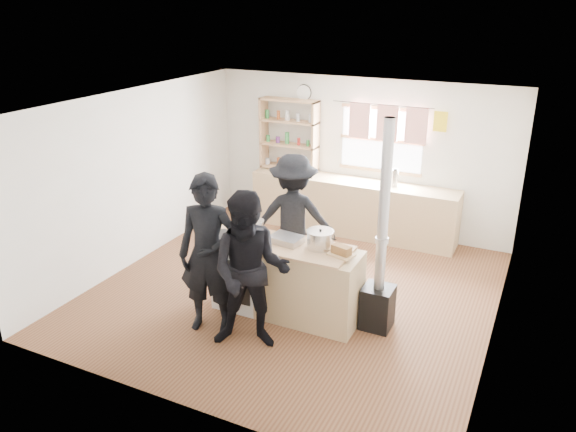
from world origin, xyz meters
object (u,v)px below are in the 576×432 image
object	(u,v)px
stockpot_stove	(255,227)
person_near_right	(250,272)
bread_board	(341,251)
person_near_left	(208,255)
stockpot_counter	(320,239)
person_far	(294,217)
flue_heater	(379,278)
skillet_greens	(223,235)
thermos	(395,178)
roast_tray	(286,239)
cooking_island	(286,279)

from	to	relation	value
stockpot_stove	person_near_right	xyz separation A→B (m)	(0.44, -0.89, -0.11)
bread_board	person_near_right	xyz separation A→B (m)	(-0.75, -0.76, -0.08)
person_near_left	bread_board	bearing A→B (deg)	10.61
stockpot_counter	person_far	distance (m)	1.15
flue_heater	person_near_right	world-z (taller)	flue_heater
skillet_greens	stockpot_stove	size ratio (longest dim) A/B	1.69
bread_board	person_near_right	world-z (taller)	person_near_right
stockpot_stove	bread_board	xyz separation A→B (m)	(1.19, -0.13, -0.04)
thermos	roast_tray	size ratio (longest dim) A/B	0.67
stockpot_stove	bread_board	bearing A→B (deg)	-6.30
thermos	skillet_greens	world-z (taller)	thermos
bread_board	person_near_right	distance (m)	1.07
bread_board	person_far	bearing A→B (deg)	137.60
bread_board	person_near_right	size ratio (longest dim) A/B	0.18
thermos	stockpot_counter	bearing A→B (deg)	-92.83
thermos	person_far	xyz separation A→B (m)	(-0.88, -1.82, -0.16)
thermos	stockpot_stove	xyz separation A→B (m)	(-1.02, -2.64, -0.02)
stockpot_counter	flue_heater	bearing A→B (deg)	8.17
flue_heater	person_near_right	bearing A→B (deg)	-140.59
skillet_greens	person_far	xyz separation A→B (m)	(0.42, 1.10, -0.08)
skillet_greens	person_near_right	bearing A→B (deg)	-40.45
thermos	stockpot_stove	distance (m)	2.83
thermos	skillet_greens	size ratio (longest dim) A/B	0.66
stockpot_counter	person_far	world-z (taller)	person_far
person_near_left	person_near_right	xyz separation A→B (m)	(0.59, -0.09, -0.04)
thermos	cooking_island	distance (m)	2.88
cooking_island	bread_board	xyz separation A→B (m)	(0.69, -0.00, 0.51)
roast_tray	stockpot_stove	world-z (taller)	stockpot_stove
person_near_left	stockpot_stove	bearing A→B (deg)	63.11
thermos	skillet_greens	distance (m)	3.20
person_near_left	person_far	world-z (taller)	person_near_left
stockpot_counter	bread_board	size ratio (longest dim) A/B	1.00
person_near_right	stockpot_counter	bearing A→B (deg)	41.84
stockpot_counter	person_near_left	world-z (taller)	person_near_left
skillet_greens	person_near_left	xyz separation A→B (m)	(0.12, -0.52, -0.02)
roast_tray	flue_heater	distance (m)	1.18
skillet_greens	person_near_left	world-z (taller)	person_near_left
roast_tray	person_far	world-z (taller)	person_far
stockpot_stove	flue_heater	bearing A→B (deg)	2.19
skillet_greens	cooking_island	bearing A→B (deg)	10.74
stockpot_stove	person_near_right	world-z (taller)	person_near_right
roast_tray	stockpot_stove	size ratio (longest dim) A/B	1.69
cooking_island	person_far	size ratio (longest dim) A/B	1.12
person_near_right	person_far	distance (m)	1.74
stockpot_counter	bread_board	xyz separation A→B (m)	(0.30, -0.09, -0.06)
roast_tray	cooking_island	bearing A→B (deg)	-68.00
person_near_right	bread_board	bearing A→B (deg)	25.25
roast_tray	stockpot_stove	bearing A→B (deg)	171.82
skillet_greens	flue_heater	size ratio (longest dim) A/B	0.16
roast_tray	person_far	xyz separation A→B (m)	(-0.32, 0.89, -0.10)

